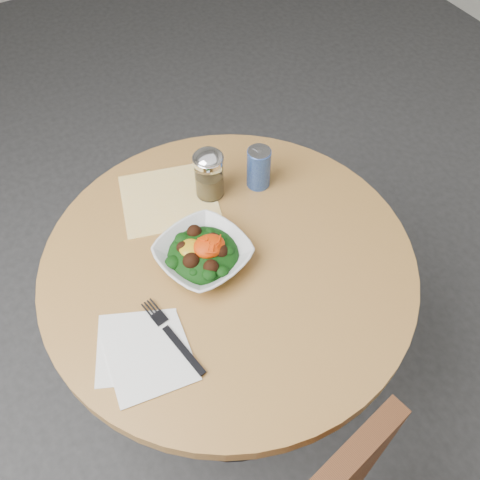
% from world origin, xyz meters
% --- Properties ---
extents(ground, '(6.00, 6.00, 0.00)m').
position_xyz_m(ground, '(0.00, 0.00, 0.00)').
color(ground, '#2C2C2F').
rests_on(ground, ground).
extents(table, '(0.90, 0.90, 0.75)m').
position_xyz_m(table, '(0.00, 0.00, 0.55)').
color(table, black).
rests_on(table, ground).
extents(cloth_napkin, '(0.29, 0.28, 0.00)m').
position_xyz_m(cloth_napkin, '(-0.04, 0.25, 0.75)').
color(cloth_napkin, orange).
rests_on(cloth_napkin, table).
extents(paper_napkins, '(0.23, 0.25, 0.00)m').
position_xyz_m(paper_napkins, '(-0.27, -0.12, 0.75)').
color(paper_napkins, white).
rests_on(paper_napkins, table).
extents(salad_bowl, '(0.25, 0.25, 0.08)m').
position_xyz_m(salad_bowl, '(-0.05, 0.03, 0.78)').
color(salad_bowl, silver).
rests_on(salad_bowl, table).
extents(fork, '(0.05, 0.22, 0.00)m').
position_xyz_m(fork, '(-0.20, -0.11, 0.76)').
color(fork, black).
rests_on(fork, table).
extents(spice_shaker, '(0.08, 0.08, 0.14)m').
position_xyz_m(spice_shaker, '(0.07, 0.21, 0.82)').
color(spice_shaker, silver).
rests_on(spice_shaker, table).
extents(beverage_can, '(0.06, 0.06, 0.12)m').
position_xyz_m(beverage_can, '(0.19, 0.18, 0.81)').
color(beverage_can, navy).
rests_on(beverage_can, table).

